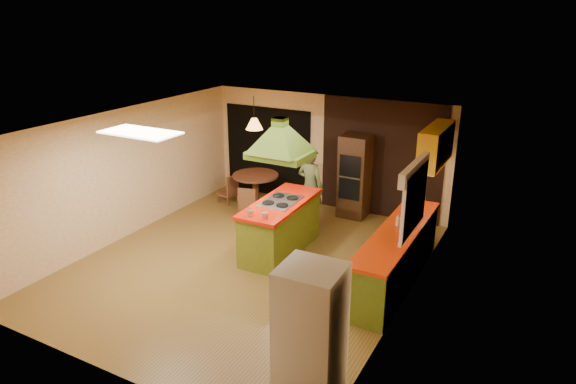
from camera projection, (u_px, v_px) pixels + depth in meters
The scene contains 21 objects.
ground at pixel (249, 263), 9.05m from camera, with size 6.50×6.50×0.00m, color olive.
room_walls at pixel (247, 197), 8.63m from camera, with size 5.50×6.50×6.50m.
ceiling_plane at pixel (245, 124), 8.20m from camera, with size 6.50×6.50×0.00m, color silver.
brick_panel at pixel (381, 159), 10.74m from camera, with size 2.64×0.03×2.50m, color #381E14.
nook_opening at pixel (268, 152), 12.03m from camera, with size 2.20×0.03×2.10m, color black.
right_counter at pixel (396, 256), 8.30m from camera, with size 0.62×3.05×0.92m.
upper_cabinets at pixel (436, 146), 9.06m from camera, with size 0.34×1.40×0.70m, color yellow.
window_right at pixel (415, 186), 7.58m from camera, with size 0.12×1.35×1.06m.
fluor_panel at pixel (140, 133), 7.70m from camera, with size 1.20×0.60×0.03m, color white.
kitchen_island at pixel (281, 226), 9.33m from camera, with size 0.85×1.99×1.00m.
range_hood at pixel (280, 132), 8.73m from camera, with size 1.05×0.76×0.79m.
man at pixel (310, 187), 10.34m from camera, with size 0.61×0.40×1.67m, color #4C522B.
refrigerator at pixel (310, 334), 5.72m from camera, with size 0.68×0.65×1.66m, color white.
wall_oven at pixel (355, 176), 10.83m from camera, with size 0.59×0.60×1.78m.
dining_table at pixel (256, 184), 11.44m from camera, with size 1.02×1.02×0.76m.
chair_left at pixel (228, 189), 11.73m from camera, with size 0.37×0.37×0.68m, color brown, non-canonical shape.
chair_near at pixel (250, 202), 10.85m from camera, with size 0.40×0.40×0.73m, color brown, non-canonical shape.
pendant_lamp at pixel (254, 124), 10.97m from camera, with size 0.37×0.37×0.24m, color #FF9E3F.
canister_large at pixel (417, 198), 9.20m from camera, with size 0.15×0.15×0.21m, color beige.
canister_medium at pixel (406, 213), 8.59m from camera, with size 0.13×0.13×0.17m, color beige.
canister_small at pixel (399, 221), 8.31m from camera, with size 0.11×0.11×0.15m, color beige.
Camera 1 is at (4.43, -6.79, 4.27)m, focal length 32.00 mm.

